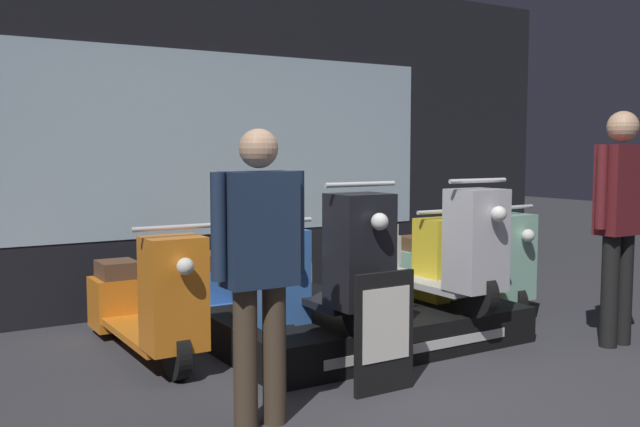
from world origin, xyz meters
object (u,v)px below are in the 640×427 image
scooter_backrow_3 (397,274)px  price_sign_board (384,332)px  scooter_display_right (423,253)px  scooter_backrow_4 (461,266)px  person_left_browsing (259,257)px  scooter_backrow_1 (241,292)px  scooter_backrow_2 (324,282)px  scooter_backrow_0 (145,303)px  person_right_browsing (620,211)px  scooter_display_left (312,264)px

scooter_backrow_3 → price_sign_board: bearing=-130.1°
scooter_display_right → scooter_backrow_4: size_ratio=1.00×
scooter_backrow_4 → person_left_browsing: (-2.94, -1.60, 0.53)m
scooter_backrow_3 → scooter_backrow_4: 0.76m
scooter_backrow_1 → scooter_backrow_3: same height
scooter_backrow_2 → scooter_backrow_3: 0.76m
scooter_backrow_2 → price_sign_board: 1.62m
scooter_backrow_0 → price_sign_board: bearing=-56.9°
scooter_backrow_4 → price_sign_board: 2.56m
scooter_backrow_4 → person_left_browsing: bearing=-151.4°
scooter_backrow_2 → person_left_browsing: bearing=-131.4°
scooter_backrow_0 → scooter_backrow_1: (0.76, 0.00, 0.00)m
scooter_backrow_1 → scooter_backrow_3: (1.52, 0.00, 0.00)m
scooter_display_right → person_left_browsing: (-1.96, -1.00, 0.25)m
scooter_backrow_1 → price_sign_board: scooter_backrow_1 is taller
scooter_backrow_2 → person_left_browsing: size_ratio=1.11×
scooter_backrow_0 → scooter_backrow_4: (3.05, 0.00, 0.00)m
scooter_backrow_3 → price_sign_board: (-1.29, -1.53, -0.02)m
scooter_backrow_1 → price_sign_board: size_ratio=2.36×
scooter_backrow_4 → scooter_backrow_1: bearing=180.0°
scooter_display_right → person_right_browsing: (1.07, -1.00, 0.36)m
scooter_backrow_0 → scooter_backrow_2: bearing=0.0°
scooter_backrow_4 → price_sign_board: bearing=-143.3°
scooter_display_right → price_sign_board: 1.45m
scooter_backrow_3 → person_left_browsing: person_left_browsing is taller
scooter_display_right → scooter_backrow_0: (-2.08, 0.60, -0.28)m
scooter_backrow_0 → person_left_browsing: bearing=-86.0°
scooter_backrow_1 → person_right_browsing: size_ratio=1.00×
scooter_display_left → scooter_display_right: same height
scooter_display_left → person_left_browsing: (-0.93, -1.00, 0.25)m
scooter_display_left → person_left_browsing: size_ratio=1.11×
scooter_display_left → scooter_backrow_3: size_ratio=1.00×
scooter_display_left → scooter_backrow_3: (1.24, 0.60, -0.28)m
scooter_display_right → scooter_backrow_3: size_ratio=1.00×
price_sign_board → scooter_backrow_2: bearing=71.0°
scooter_display_left → scooter_backrow_0: size_ratio=1.00×
scooter_backrow_1 → scooter_backrow_2: 0.76m
person_right_browsing → scooter_backrow_0: bearing=153.1°
scooter_backrow_2 → person_right_browsing: size_ratio=1.00×
scooter_display_left → person_right_browsing: bearing=-25.4°
scooter_backrow_1 → price_sign_board: 1.55m
scooter_backrow_2 → person_left_browsing: 2.20m
scooter_backrow_2 → scooter_backrow_4: same height
scooter_backrow_0 → price_sign_board: (1.00, -1.53, -0.02)m
scooter_backrow_0 → person_right_browsing: 3.59m
scooter_backrow_4 → person_left_browsing: 3.38m
scooter_display_left → scooter_backrow_2: size_ratio=1.00×
scooter_backrow_1 → scooter_backrow_2: size_ratio=1.00×
scooter_display_right → scooter_backrow_3: 0.69m
scooter_display_right → scooter_backrow_0: bearing=163.9°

